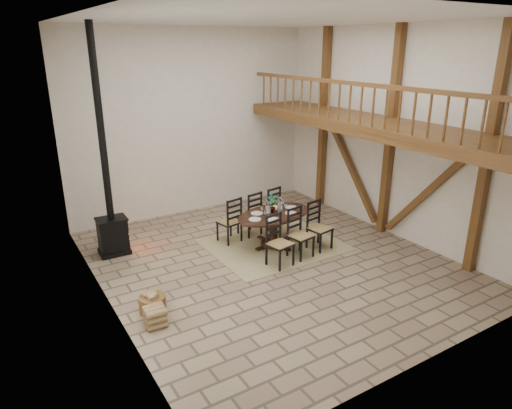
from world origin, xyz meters
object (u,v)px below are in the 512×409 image
wood_stove (110,207)px  dining_table (274,229)px  log_basket (153,303)px  log_stack (155,317)px

wood_stove → dining_table: bearing=-22.8°
dining_table → log_basket: bearing=-170.3°
dining_table → wood_stove: wood_stove is taller
log_basket → log_stack: size_ratio=1.26×
dining_table → wood_stove: size_ratio=0.49×
wood_stove → log_stack: (-0.19, -3.23, -0.94)m
dining_table → log_stack: (-3.55, -1.70, -0.25)m
wood_stove → log_basket: (-0.08, -2.79, -0.95)m
wood_stove → log_stack: 3.37m
wood_stove → log_basket: wood_stove is taller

